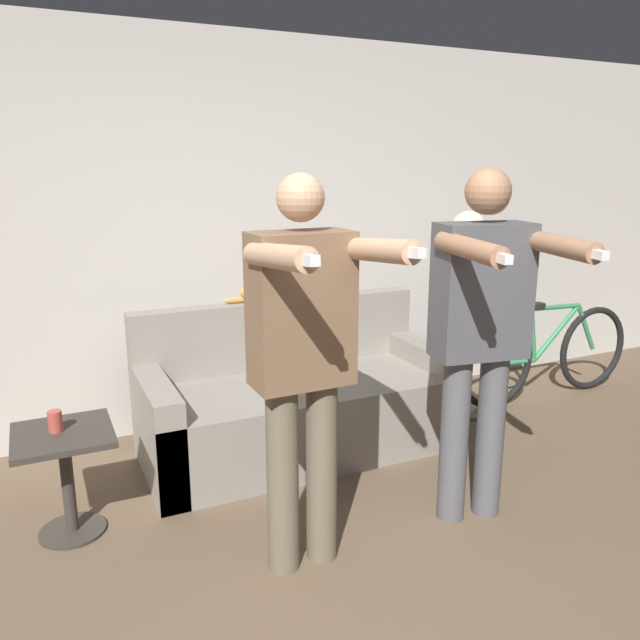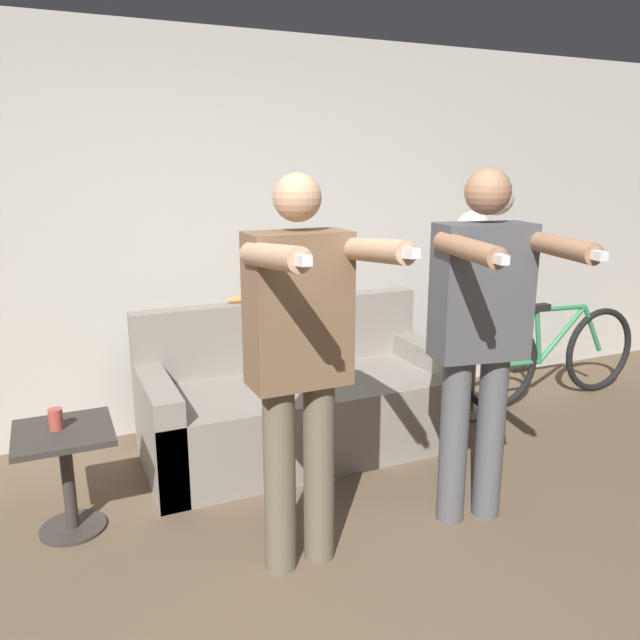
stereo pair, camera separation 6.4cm
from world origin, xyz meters
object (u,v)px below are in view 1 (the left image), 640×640
Objects in this scene: person_right at (481,325)px; side_table at (65,461)px; cat at (267,289)px; person_left at (303,353)px; floor_lamp at (479,234)px; cup at (55,421)px; couch at (298,404)px; bicycle at (546,354)px.

person_right reaches higher than side_table.
cat is (-0.56, 1.41, -0.03)m from person_right.
person_left is 1.33m from side_table.
floor_lamp is 2.90m from cup.
cup is at bearing 141.96° from person_left.
couch is 1.70m from floor_lamp.
cat is 1.55m from cup.
couch reaches higher than side_table.
floor_lamp is at bearing 8.23° from cup.
floor_lamp is 1.00× the size of bicycle.
cup is 3.51m from bicycle.
cup is (-2.78, -0.40, -0.72)m from floor_lamp.
floor_lamp is at bearing 1.31° from couch.
person_left is at bearing -37.31° from cup.
person_left is 0.93m from person_right.
couch is 1.38m from person_left.
cat is 4.52× the size of cup.
cup is 0.06× the size of bicycle.
floor_lamp reaches higher than side_table.
floor_lamp is at bearing 8.75° from side_table.
cup is (-0.96, 0.74, -0.42)m from person_left.
person_left reaches higher than cup.
cup is at bearing -153.01° from cat.
cup is (-1.41, -0.37, 0.29)m from couch.
couch is 1.10× the size of person_right.
cat is at bearing 169.25° from floor_lamp.
person_right is 1.05× the size of floor_lamp.
person_right reaches higher than cat.
person_left reaches higher than couch.
person_left is 0.99× the size of person_right.
person_right is 2.10m from side_table.
person_left is at bearing -156.04° from bicycle.
person_right is at bearing -68.20° from cat.
cat is 0.87× the size of side_table.
cup is at bearing 140.54° from side_table.
couch is 4.16× the size of cat.
side_table is at bearing -151.81° from cat.
bicycle is at bearing 45.52° from person_right.
cat is at bearing 28.19° from side_table.
bicycle reaches higher than side_table.
person_left is 2.16m from floor_lamp.
couch is 18.81× the size of cup.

